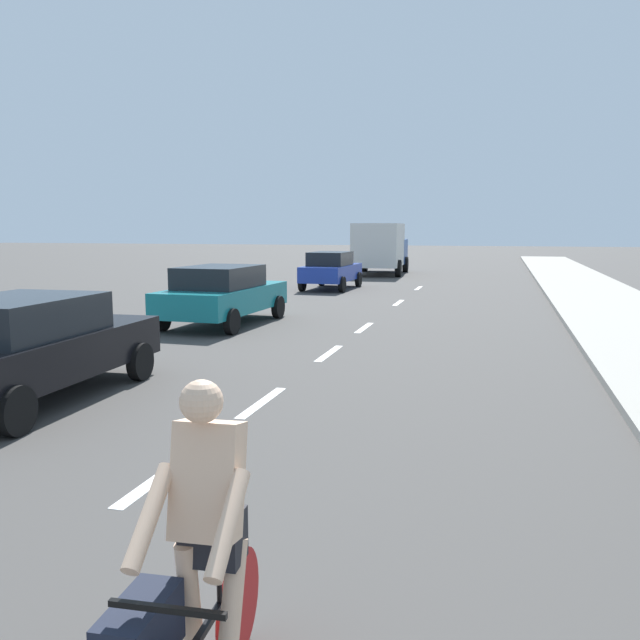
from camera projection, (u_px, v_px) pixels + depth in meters
ground_plane at (372, 322)px, 18.08m from camera, size 160.00×160.00×0.00m
sidewalk_strip at (629, 319)px, 18.20m from camera, size 3.60×80.00×0.14m
lane_stripe_2 at (163, 474)px, 6.92m from camera, size 0.16×1.80×0.01m
lane_stripe_3 at (262, 402)px, 9.80m from camera, size 0.16×1.80×0.01m
lane_stripe_4 at (329, 353)px, 13.62m from camera, size 0.16×1.80×0.01m
lane_stripe_5 at (364, 328)px, 17.10m from camera, size 0.16×1.80×0.01m
lane_stripe_6 at (398, 303)px, 22.81m from camera, size 0.16×1.80×0.01m
lane_stripe_7 at (419, 288)px, 28.35m from camera, size 0.16×1.80×0.01m
cyclist at (193, 572)px, 3.36m from camera, size 0.65×1.71×1.82m
parked_car_black at (25, 345)px, 9.77m from camera, size 2.22×4.65×1.57m
parked_car_teal at (223, 293)px, 17.58m from camera, size 2.24×4.63×1.57m
parked_car_blue at (331, 269)px, 27.85m from camera, size 1.98×4.07×1.57m
delivery_truck at (380, 247)px, 36.61m from camera, size 2.88×6.34×2.80m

